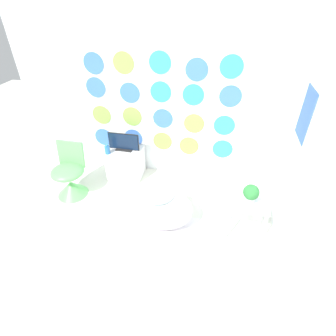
# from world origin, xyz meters

# --- Properties ---
(ground_plane) EXTENTS (12.00, 12.00, 0.00)m
(ground_plane) POSITION_xyz_m (0.00, 0.00, 0.00)
(ground_plane) COLOR silver
(wall_back_dotted) EXTENTS (4.42, 0.05, 2.60)m
(wall_back_dotted) POSITION_xyz_m (0.00, 2.03, 1.29)
(wall_back_dotted) COLOR white
(wall_back_dotted) RESTS_ON ground_plane
(wall_right) EXTENTS (0.06, 3.01, 2.60)m
(wall_right) POSITION_xyz_m (1.73, 1.00, 1.30)
(wall_right) COLOR white
(wall_right) RESTS_ON ground_plane
(rug) EXTENTS (1.40, 0.68, 0.01)m
(rug) POSITION_xyz_m (0.23, 0.66, 0.00)
(rug) COLOR silver
(rug) RESTS_ON ground_plane
(bathtub) EXTENTS (0.90, 0.55, 0.56)m
(bathtub) POSITION_xyz_m (0.22, 0.81, 0.28)
(bathtub) COLOR white
(bathtub) RESTS_ON ground_plane
(chair) EXTENTS (0.47, 0.47, 0.80)m
(chair) POSITION_xyz_m (-1.17, 1.14, 0.27)
(chair) COLOR #66C166
(chair) RESTS_ON ground_plane
(tv_cabinet) EXTENTS (0.53, 0.43, 0.48)m
(tv_cabinet) POSITION_xyz_m (-0.53, 1.76, 0.24)
(tv_cabinet) COLOR silver
(tv_cabinet) RESTS_ON ground_plane
(tv) EXTENTS (0.49, 0.12, 0.28)m
(tv) POSITION_xyz_m (-0.53, 1.76, 0.60)
(tv) COLOR black
(tv) RESTS_ON tv_cabinet
(vase) EXTENTS (0.08, 0.08, 0.15)m
(vase) POSITION_xyz_m (-0.75, 1.61, 0.55)
(vase) COLOR #2D72B7
(vase) RESTS_ON tv_cabinet
(side_table) EXTENTS (0.46, 0.29, 0.54)m
(side_table) POSITION_xyz_m (1.31, 0.83, 0.42)
(side_table) COLOR silver
(side_table) RESTS_ON ground_plane
(potted_plant_left) EXTENTS (0.18, 0.18, 0.26)m
(potted_plant_left) POSITION_xyz_m (1.31, 0.83, 0.69)
(potted_plant_left) COLOR white
(potted_plant_left) RESTS_ON side_table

